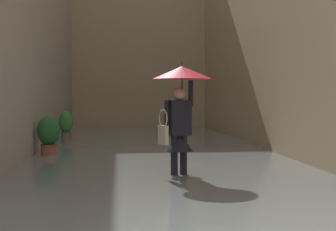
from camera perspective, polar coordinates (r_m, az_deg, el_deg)
The scene contains 6 objects.
ground_plane at distance 12.42m, azimuth -1.51°, elevation -4.56°, with size 60.00×60.00×0.00m, color slate.
flood_water at distance 12.41m, azimuth -1.51°, elevation -4.25°, with size 6.36×24.23×0.13m, color slate.
building_facade_far at distance 22.50m, azimuth -3.34°, elevation 9.42°, with size 9.16×1.80×8.55m, color tan.
person_wading at distance 8.64m, azimuth 1.40°, elevation 1.90°, with size 1.01×1.01×2.04m.
potted_plant_near_right at distance 15.43m, azimuth -11.30°, elevation -1.09°, with size 0.43×0.43×1.00m.
potted_plant_far_right at distance 12.03m, azimuth -13.15°, elevation -2.10°, with size 0.52×0.52×1.00m.
Camera 1 is at (0.87, 3.19, 1.48)m, focal length 54.74 mm.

